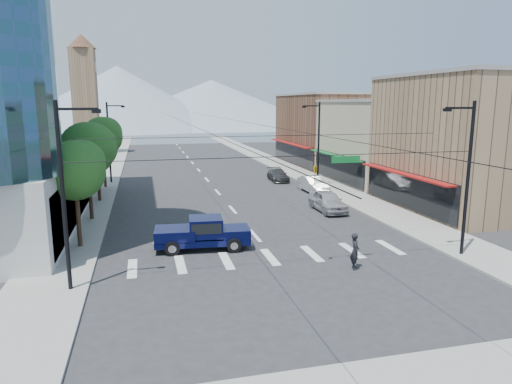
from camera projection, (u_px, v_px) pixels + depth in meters
ground at (281, 266)px, 25.29m from camera, size 160.00×160.00×0.00m
sidewalk_left at (107, 171)px, 60.57m from camera, size 4.00×120.00×0.15m
sidewalk_right at (280, 165)px, 66.22m from camera, size 4.00×120.00×0.15m
shop_near at (474, 144)px, 38.49m from camera, size 12.00×14.00×11.00m
shop_mid at (388, 142)px, 52.02m from camera, size 12.00×14.00×9.00m
shop_far at (332, 130)px, 67.17m from camera, size 12.00×18.00×10.00m
clock_tower at (85, 93)px, 78.46m from camera, size 4.80×4.80×20.40m
mountain_left at (118, 97)px, 162.61m from camera, size 80.00×80.00×22.00m
mountain_right at (212, 103)px, 180.76m from camera, size 90.00×90.00×18.00m
tree_near at (77, 168)px, 27.54m from camera, size 3.65×3.64×6.71m
tree_midnear at (89, 148)px, 34.10m from camera, size 4.09×4.09×7.52m
tree_midfar at (98, 147)px, 40.89m from camera, size 3.65×3.64×6.71m
tree_far at (104, 135)px, 47.44m from camera, size 4.09×4.09×7.52m
signal_rig at (291, 186)px, 23.50m from camera, size 21.80×0.20×9.00m
lamp_pole_nw at (110, 139)px, 50.43m from camera, size 2.00×0.25×9.00m
lamp_pole_ne at (317, 141)px, 47.83m from camera, size 2.00×0.25×9.00m
pickup_truck at (202, 233)px, 28.00m from camera, size 6.04×2.68×1.99m
pedestrian at (355, 251)px, 24.61m from camera, size 0.66×0.84×2.01m
parked_car_near at (328, 201)px, 37.95m from camera, size 2.05×5.02×1.70m
parked_car_mid at (313, 184)px, 46.08m from camera, size 1.87×4.93×1.60m
parked_car_far at (278, 175)px, 52.89m from camera, size 2.18×4.81×1.37m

